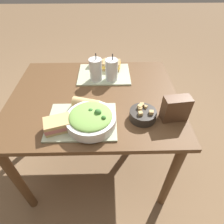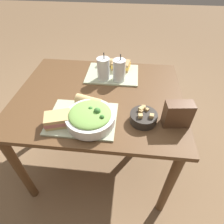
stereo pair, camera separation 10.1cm
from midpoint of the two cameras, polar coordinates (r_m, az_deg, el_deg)
The scene contains 13 objects.
ground_plane at distance 1.88m, azimuth -5.50°, elevation -14.13°, with size 12.00×12.00×0.00m, color #846647.
dining_table at distance 1.37m, azimuth -7.32°, elevation 1.26°, with size 1.15×0.93×0.78m.
tray_near at distance 1.12m, azimuth -11.65°, elevation -2.86°, with size 0.40×0.31×0.01m.
tray_far at distance 1.51m, azimuth -4.37°, elevation 11.37°, with size 0.40×0.31×0.01m.
salad_bowl at distance 1.05m, azimuth -9.34°, elevation -2.15°, with size 0.28×0.28×0.11m.
soup_bowl at distance 1.11m, azimuth 6.82°, elevation -0.84°, with size 0.16×0.16×0.08m.
sandwich_near at distance 1.08m, azimuth -18.74°, elevation -3.72°, with size 0.17×0.14×0.06m.
baguette_near at distance 1.17m, azimuth -10.22°, elevation 2.50°, with size 0.18×0.11×0.06m.
sandwich_far at distance 1.55m, azimuth -2.06°, elevation 14.09°, with size 0.16×0.13×0.06m.
baguette_far at distance 1.59m, azimuth -5.90°, elevation 14.66°, with size 0.15×0.08×0.06m.
drink_cup_dark at distance 1.40m, azimuth -7.08°, elevation 12.41°, with size 0.09×0.09×0.21m.
drink_cup_red at distance 1.39m, azimuth -2.25°, elevation 12.46°, with size 0.09×0.09×0.20m.
chip_bag at distance 1.11m, azimuth 16.41°, elevation 0.91°, with size 0.16×0.09×0.15m.
Camera 1 is at (0.10, -1.02, 1.57)m, focal length 30.00 mm.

